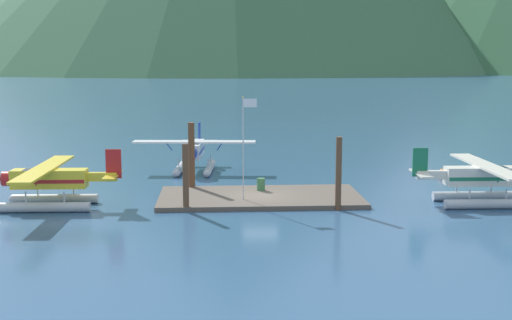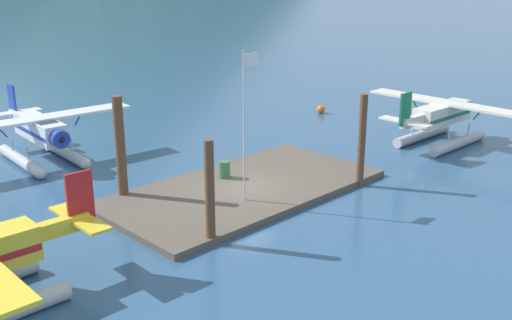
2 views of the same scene
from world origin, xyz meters
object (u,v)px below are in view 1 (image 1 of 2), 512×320
seaplane_white_bow_left (195,153)px  mooring_buoy (442,173)px  seaplane_yellow_port_aft (49,184)px  seaplane_cream_stbd_aft (482,181)px  fuel_drum (261,184)px  flagpole (245,137)px

seaplane_white_bow_left → mooring_buoy: bearing=-9.7°
seaplane_yellow_port_aft → seaplane_cream_stbd_aft: bearing=-1.5°
fuel_drum → mooring_buoy: 16.71m
seaplane_white_bow_left → seaplane_cream_stbd_aft: 23.95m
seaplane_cream_stbd_aft → seaplane_yellow_port_aft: same height
seaplane_cream_stbd_aft → seaplane_yellow_port_aft: bearing=178.5°
flagpole → seaplane_white_bow_left: bearing=106.3°
flagpole → seaplane_cream_stbd_aft: flagpole is taller
seaplane_yellow_port_aft → flagpole: bearing=1.9°
fuel_drum → seaplane_yellow_port_aft: bearing=-166.4°
flagpole → seaplane_white_bow_left: 13.67m
fuel_drum → seaplane_yellow_port_aft: seaplane_yellow_port_aft is taller
flagpole → seaplane_white_bow_left: (-3.75, 12.81, -2.96)m
flagpole → seaplane_yellow_port_aft: size_ratio=0.66×
seaplane_white_bow_left → flagpole: bearing=-73.7°
flagpole → fuel_drum: flagpole is taller
seaplane_yellow_port_aft → mooring_buoy: bearing=18.3°
seaplane_white_bow_left → seaplane_yellow_port_aft: 16.01m
flagpole → seaplane_cream_stbd_aft: bearing=-4.3°
mooring_buoy → seaplane_yellow_port_aft: size_ratio=0.06×
flagpole → fuel_drum: (1.27, 2.95, -3.79)m
seaplane_cream_stbd_aft → seaplane_yellow_port_aft: 28.43m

